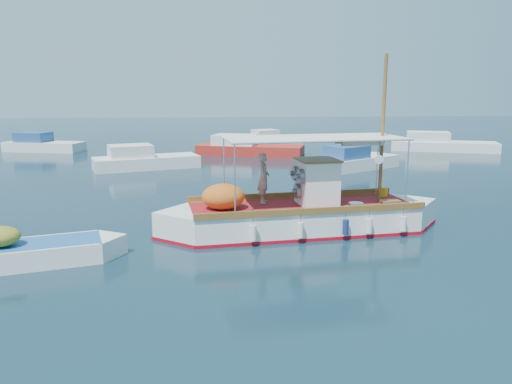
{
  "coord_description": "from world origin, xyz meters",
  "views": [
    {
      "loc": [
        -2.77,
        -16.92,
        5.1
      ],
      "look_at": [
        -1.27,
        0.0,
        1.62
      ],
      "focal_mm": 35.0,
      "sensor_mm": 36.0,
      "label": 1
    }
  ],
  "objects": [
    {
      "name": "bg_boat_e",
      "position": [
        16.67,
        24.06,
        0.49
      ],
      "size": [
        8.99,
        5.31,
        1.8
      ],
      "rotation": [
        0.0,
        0.0,
        -0.34
      ],
      "color": "silver",
      "rests_on": "ground"
    },
    {
      "name": "bg_boat_nw",
      "position": [
        -7.3,
        16.25,
        0.49
      ],
      "size": [
        7.18,
        4.43,
        1.8
      ],
      "rotation": [
        0.0,
        0.0,
        0.32
      ],
      "color": "silver",
      "rests_on": "ground"
    },
    {
      "name": "bg_boat_far_n",
      "position": [
        2.62,
        28.13,
        0.49
      ],
      "size": [
        5.63,
        3.89,
        1.8
      ],
      "rotation": [
        0.0,
        0.0,
        0.4
      ],
      "color": "silver",
      "rests_on": "ground"
    },
    {
      "name": "bg_boat_n",
      "position": [
        0.02,
        22.75,
        0.49
      ],
      "size": [
        8.83,
        5.23,
        1.8
      ],
      "rotation": [
        0.0,
        0.0,
        -0.31
      ],
      "color": "#AA241C",
      "rests_on": "ground"
    },
    {
      "name": "bg_boat_far_w",
      "position": [
        -17.12,
        26.7,
        0.49
      ],
      "size": [
        6.92,
        4.0,
        1.8
      ],
      "rotation": [
        0.0,
        0.0,
        -0.28
      ],
      "color": "silver",
      "rests_on": "ground"
    },
    {
      "name": "bg_boat_ne",
      "position": [
        6.5,
        14.74,
        0.49
      ],
      "size": [
        6.44,
        5.18,
        1.8
      ],
      "rotation": [
        0.0,
        0.0,
        0.56
      ],
      "color": "silver",
      "rests_on": "ground"
    },
    {
      "name": "ground",
      "position": [
        0.0,
        0.0,
        0.0
      ],
      "size": [
        160.0,
        160.0,
        0.0
      ],
      "primitive_type": "plane",
      "color": "black",
      "rests_on": "ground"
    },
    {
      "name": "fishing_caique",
      "position": [
        0.42,
        0.61,
        0.58
      ],
      "size": [
        10.73,
        3.84,
        6.59
      ],
      "rotation": [
        0.0,
        0.0,
        0.13
      ],
      "color": "white",
      "rests_on": "ground"
    },
    {
      "name": "dinghy",
      "position": [
        -8.33,
        -2.23,
        0.29
      ],
      "size": [
        5.55,
        2.69,
        1.41
      ],
      "rotation": [
        0.0,
        0.0,
        0.28
      ],
      "color": "white",
      "rests_on": "ground"
    }
  ]
}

